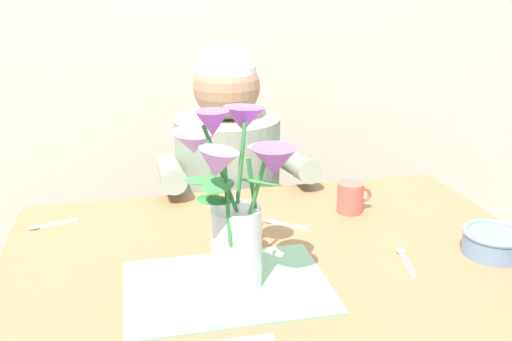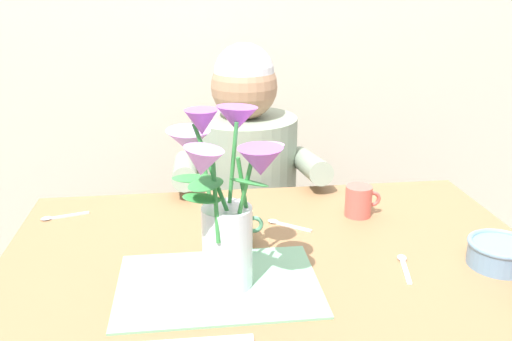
{
  "view_description": "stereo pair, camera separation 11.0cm",
  "coord_description": "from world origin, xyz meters",
  "px_view_note": "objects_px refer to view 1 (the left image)",
  "views": [
    {
      "loc": [
        -0.28,
        -1.06,
        1.32
      ],
      "look_at": [
        -0.03,
        0.05,
        0.92
      ],
      "focal_mm": 38.36,
      "sensor_mm": 36.0,
      "label": 1
    },
    {
      "loc": [
        -0.17,
        -1.08,
        1.32
      ],
      "look_at": [
        -0.03,
        0.05,
        0.92
      ],
      "focal_mm": 38.36,
      "sensor_mm": 36.0,
      "label": 2
    }
  ],
  "objects_px": {
    "seated_person": "(228,215)",
    "ceramic_bowl": "(493,242)",
    "flower_vase": "(236,198)",
    "ceramic_mug": "(239,228)",
    "tea_cup": "(351,197)"
  },
  "relations": [
    {
      "from": "ceramic_bowl",
      "to": "ceramic_mug",
      "type": "xyz_separation_m",
      "value": [
        -0.54,
        0.17,
        0.01
      ]
    },
    {
      "from": "ceramic_bowl",
      "to": "ceramic_mug",
      "type": "bearing_deg",
      "value": 162.23
    },
    {
      "from": "ceramic_bowl",
      "to": "tea_cup",
      "type": "bearing_deg",
      "value": 127.08
    },
    {
      "from": "seated_person",
      "to": "ceramic_bowl",
      "type": "bearing_deg",
      "value": -58.28
    },
    {
      "from": "seated_person",
      "to": "tea_cup",
      "type": "xyz_separation_m",
      "value": [
        0.25,
        -0.44,
        0.22
      ]
    },
    {
      "from": "tea_cup",
      "to": "ceramic_bowl",
      "type": "bearing_deg",
      "value": -52.92
    },
    {
      "from": "tea_cup",
      "to": "ceramic_mug",
      "type": "bearing_deg",
      "value": -160.0
    },
    {
      "from": "ceramic_bowl",
      "to": "tea_cup",
      "type": "distance_m",
      "value": 0.36
    },
    {
      "from": "seated_person",
      "to": "ceramic_bowl",
      "type": "xyz_separation_m",
      "value": [
        0.47,
        -0.73,
        0.21
      ]
    },
    {
      "from": "ceramic_bowl",
      "to": "ceramic_mug",
      "type": "height_order",
      "value": "ceramic_mug"
    },
    {
      "from": "ceramic_mug",
      "to": "tea_cup",
      "type": "bearing_deg",
      "value": 20.0
    },
    {
      "from": "ceramic_mug",
      "to": "tea_cup",
      "type": "relative_size",
      "value": 1.0
    },
    {
      "from": "flower_vase",
      "to": "seated_person",
      "type": "bearing_deg",
      "value": 81.89
    },
    {
      "from": "ceramic_bowl",
      "to": "ceramic_mug",
      "type": "relative_size",
      "value": 1.46
    },
    {
      "from": "flower_vase",
      "to": "ceramic_mug",
      "type": "relative_size",
      "value": 3.89
    }
  ]
}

